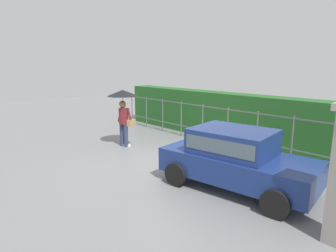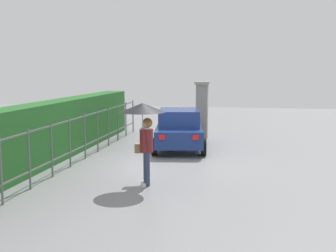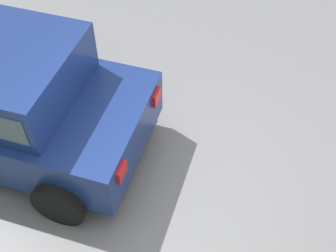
# 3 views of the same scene
# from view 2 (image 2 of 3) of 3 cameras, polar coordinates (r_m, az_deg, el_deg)

# --- Properties ---
(ground_plane) EXTENTS (40.00, 40.00, 0.00)m
(ground_plane) POSITION_cam_2_polar(r_m,az_deg,el_deg) (13.17, -0.34, -5.10)
(ground_plane) COLOR slate
(car) EXTENTS (3.91, 2.29, 1.48)m
(car) POSITION_cam_2_polar(r_m,az_deg,el_deg) (15.39, 1.56, -0.19)
(car) COLOR navy
(car) RESTS_ON ground
(pedestrian) EXTENTS (1.15, 1.15, 2.11)m
(pedestrian) POSITION_cam_2_polar(r_m,az_deg,el_deg) (10.40, -3.36, 0.66)
(pedestrian) COLOR #2D3856
(pedestrian) RESTS_ON ground
(gate_pillar) EXTENTS (0.60, 0.60, 2.42)m
(gate_pillar) POSITION_cam_2_polar(r_m,az_deg,el_deg) (17.83, 4.67, 2.29)
(gate_pillar) COLOR gray
(gate_pillar) RESTS_ON ground
(fence_section) EXTENTS (12.08, 0.05, 1.50)m
(fence_section) POSITION_cam_2_polar(r_m,az_deg,el_deg) (13.93, -11.32, -1.08)
(fence_section) COLOR #59605B
(fence_section) RESTS_ON ground
(hedge_row) EXTENTS (13.03, 0.90, 1.90)m
(hedge_row) POSITION_cam_2_polar(r_m,az_deg,el_deg) (14.31, -15.04, -0.47)
(hedge_row) COLOR #235B23
(hedge_row) RESTS_ON ground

